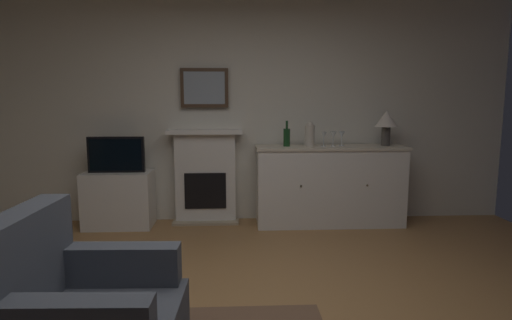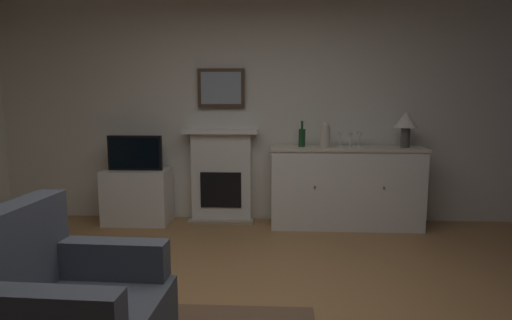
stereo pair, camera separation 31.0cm
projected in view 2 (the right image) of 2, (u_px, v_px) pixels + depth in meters
wall_rear at (259, 108)px, 4.99m from camera, size 6.36×0.06×2.69m
fireplace_unit at (222, 175)px, 5.00m from camera, size 0.87×0.30×1.10m
framed_picture at (221, 88)px, 4.90m from camera, size 0.55×0.04×0.45m
sideboard_cabinet at (346, 187)px, 4.76m from camera, size 1.70×0.49×0.92m
table_lamp at (406, 122)px, 4.63m from camera, size 0.26×0.26×0.40m
wine_bottle at (302, 137)px, 4.71m from camera, size 0.08×0.08×0.29m
wine_glass_left at (340, 136)px, 4.67m from camera, size 0.07×0.07×0.16m
wine_glass_center at (350, 136)px, 4.67m from camera, size 0.07×0.07×0.16m
wine_glass_right at (359, 136)px, 4.71m from camera, size 0.07×0.07×0.16m
vase_decorative at (325, 135)px, 4.64m from camera, size 0.11×0.11×0.28m
tv_cabinet at (137, 196)px, 4.92m from camera, size 0.75×0.42×0.63m
tv_set at (135, 153)px, 4.83m from camera, size 0.62×0.07×0.40m
armchair at (67, 310)px, 2.14m from camera, size 0.84×0.80×0.92m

